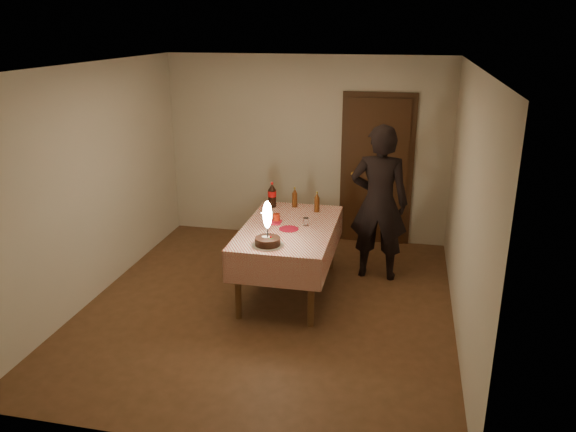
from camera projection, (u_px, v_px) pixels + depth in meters
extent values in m
cube|color=brown|center=(269.00, 305.00, 6.27)|extent=(4.00, 4.50, 0.01)
cube|color=beige|center=(306.00, 149.00, 7.93)|extent=(4.00, 0.04, 2.60)
cube|color=beige|center=(186.00, 288.00, 3.77)|extent=(4.00, 0.04, 2.60)
cube|color=beige|center=(93.00, 183.00, 6.25)|extent=(0.04, 4.50, 2.60)
cube|color=beige|center=(467.00, 207.00, 5.45)|extent=(0.04, 4.50, 2.60)
cube|color=silver|center=(266.00, 66.00, 5.43)|extent=(4.00, 4.50, 0.04)
cube|color=#472814|center=(376.00, 172.00, 7.79)|extent=(0.85, 0.05, 2.05)
sphere|color=#B28C33|center=(353.00, 174.00, 7.82)|extent=(0.06, 0.06, 0.06)
cube|color=brown|center=(289.00, 229.00, 6.36)|extent=(0.90, 1.60, 0.04)
cylinder|color=brown|center=(238.00, 286.00, 5.89)|extent=(0.07, 0.07, 0.76)
cylinder|color=brown|center=(311.00, 293.00, 5.73)|extent=(0.07, 0.07, 0.76)
cylinder|color=brown|center=(271.00, 236.00, 7.25)|extent=(0.07, 0.07, 0.76)
cylinder|color=brown|center=(331.00, 241.00, 7.10)|extent=(0.07, 0.07, 0.76)
cube|color=white|center=(289.00, 227.00, 6.35)|extent=(1.02, 1.72, 0.01)
cube|color=white|center=(271.00, 272.00, 5.62)|extent=(1.02, 0.01, 0.34)
cube|color=white|center=(303.00, 217.00, 7.20)|extent=(1.02, 0.01, 0.34)
cube|color=white|center=(247.00, 238.00, 6.51)|extent=(0.01, 1.72, 0.34)
cube|color=white|center=(333.00, 245.00, 6.31)|extent=(0.01, 1.72, 0.34)
cylinder|color=white|center=(268.00, 245.00, 5.81)|extent=(0.33, 0.33, 0.01)
cylinder|color=black|center=(268.00, 241.00, 5.79)|extent=(0.26, 0.26, 0.08)
cylinder|color=white|center=(266.00, 237.00, 5.80)|extent=(0.07, 0.07, 0.00)
sphere|color=red|center=(271.00, 237.00, 5.76)|extent=(0.02, 0.02, 0.02)
cube|color=#19721E|center=(272.00, 238.00, 5.75)|extent=(0.02, 0.01, 0.00)
cube|color=#19721E|center=(269.00, 238.00, 5.75)|extent=(0.01, 0.02, 0.00)
cylinder|color=#262628|center=(268.00, 232.00, 5.76)|extent=(0.01, 0.01, 0.12)
ellipsoid|color=#FFF2BF|center=(267.00, 215.00, 5.70)|extent=(0.09, 0.09, 0.29)
sphere|color=white|center=(267.00, 225.00, 5.74)|extent=(0.04, 0.04, 0.04)
cylinder|color=#A70B23|center=(289.00, 229.00, 6.26)|extent=(0.22, 0.22, 0.01)
cylinder|color=#B8240C|center=(276.00, 218.00, 6.47)|extent=(0.08, 0.08, 0.10)
cylinder|color=white|center=(306.00, 222.00, 6.36)|extent=(0.07, 0.07, 0.09)
cube|color=red|center=(274.00, 222.00, 6.45)|extent=(0.15, 0.15, 0.02)
cylinder|color=black|center=(272.00, 198.00, 7.00)|extent=(0.10, 0.10, 0.22)
cylinder|color=red|center=(272.00, 194.00, 6.98)|extent=(0.10, 0.10, 0.07)
cone|color=black|center=(272.00, 187.00, 6.95)|extent=(0.10, 0.10, 0.08)
cylinder|color=red|center=(272.00, 183.00, 6.93)|extent=(0.03, 0.03, 0.02)
cylinder|color=#55290E|center=(295.00, 200.00, 7.00)|extent=(0.06, 0.06, 0.18)
cone|color=#55290E|center=(295.00, 191.00, 6.96)|extent=(0.06, 0.06, 0.06)
cylinder|color=olive|center=(295.00, 188.00, 6.95)|extent=(0.02, 0.02, 0.02)
cylinder|color=#55290E|center=(317.00, 205.00, 6.81)|extent=(0.06, 0.06, 0.18)
cone|color=#55290E|center=(317.00, 195.00, 6.78)|extent=(0.06, 0.06, 0.06)
cylinder|color=olive|center=(317.00, 192.00, 6.76)|extent=(0.02, 0.02, 0.02)
imported|color=black|center=(379.00, 203.00, 6.71)|extent=(0.71, 0.48, 1.90)
cube|color=black|center=(383.00, 145.00, 6.61)|extent=(0.13, 0.09, 0.10)
cylinder|color=black|center=(384.00, 144.00, 6.68)|extent=(0.08, 0.08, 0.08)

